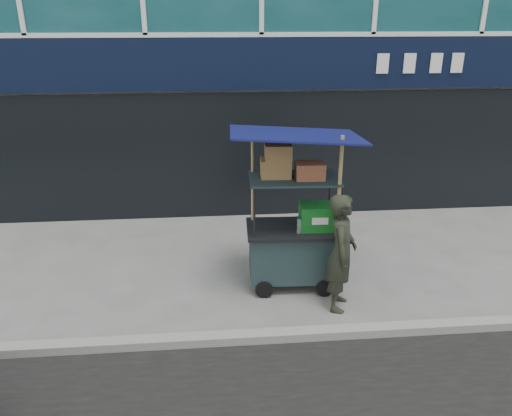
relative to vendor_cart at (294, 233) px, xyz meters
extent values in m
plane|color=#63635E|center=(-0.21, -1.14, -0.83)|extent=(80.00, 80.00, 0.00)
cube|color=gray|center=(-0.21, -1.34, -0.77)|extent=(80.00, 0.18, 0.12)
cube|color=black|center=(-0.21, 2.72, 2.07)|extent=(15.68, 0.06, 0.90)
cube|color=black|center=(-0.21, 2.76, 0.37)|extent=(15.68, 0.04, 2.40)
cube|color=#1C2F30|center=(-0.02, 0.01, -0.31)|extent=(1.26, 0.77, 0.72)
cylinder|color=black|center=(-0.46, -0.35, -0.70)|extent=(0.25, 0.06, 0.25)
cylinder|color=black|center=(0.40, -0.39, -0.70)|extent=(0.25, 0.06, 0.25)
cube|color=black|center=(-0.02, 0.01, 0.07)|extent=(1.34, 0.85, 0.04)
cylinder|color=black|center=(-0.59, -0.28, 0.43)|extent=(0.03, 0.03, 0.77)
cylinder|color=black|center=(0.53, -0.32, 0.43)|extent=(0.03, 0.03, 0.77)
cylinder|color=black|center=(-0.57, 0.34, 0.43)|extent=(0.03, 0.03, 0.77)
cylinder|color=black|center=(0.56, 0.29, 0.43)|extent=(0.03, 0.03, 0.77)
cube|color=#1C2F30|center=(-0.02, 0.01, 0.81)|extent=(1.26, 0.77, 0.03)
cylinder|color=olive|center=(0.53, -0.32, 0.33)|extent=(0.05, 0.05, 2.30)
cylinder|color=olive|center=(-0.57, 0.34, 0.28)|extent=(0.04, 0.04, 2.20)
cube|color=#0C1545|center=(-0.02, 0.01, 1.43)|extent=(1.78, 1.30, 0.20)
cube|color=#0D551C|center=(0.32, -0.06, 0.26)|extent=(0.53, 0.38, 0.36)
cylinder|color=silver|center=(0.04, -0.20, 0.19)|extent=(0.07, 0.07, 0.20)
cylinder|color=#193CBC|center=(0.04, -0.20, 0.30)|extent=(0.03, 0.03, 0.02)
cube|color=olive|center=(-0.27, 0.07, 0.96)|extent=(0.42, 0.32, 0.26)
cube|color=olive|center=(0.18, -0.05, 0.94)|extent=(0.40, 0.30, 0.23)
cube|color=olive|center=(-0.24, 0.05, 1.19)|extent=(0.37, 0.28, 0.20)
imported|color=#24291E|center=(0.52, -0.66, -0.01)|extent=(0.55, 0.68, 1.63)
camera|label=1|loc=(-1.12, -6.43, 2.95)|focal=35.00mm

